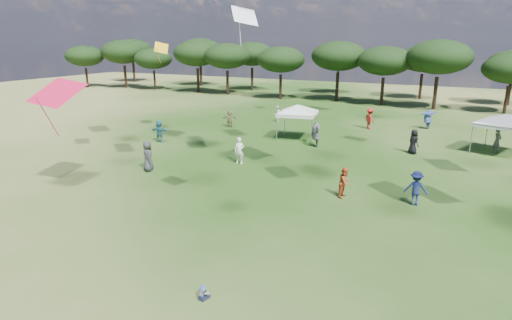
{
  "coord_description": "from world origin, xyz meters",
  "views": [
    {
      "loc": [
        6.9,
        -7.3,
        7.58
      ],
      "look_at": [
        0.21,
        6.0,
        3.35
      ],
      "focal_mm": 30.0,
      "sensor_mm": 36.0,
      "label": 1
    }
  ],
  "objects": [
    {
      "name": "tree_line",
      "position": [
        2.39,
        47.41,
        5.42
      ],
      "size": [
        108.78,
        17.63,
        7.77
      ],
      "color": "black",
      "rests_on": "ground"
    },
    {
      "name": "tent_left",
      "position": [
        -4.98,
        23.49,
        2.58
      ],
      "size": [
        5.66,
        5.66,
        3.01
      ],
      "rotation": [
        0.0,
        0.0,
        0.17
      ],
      "color": "gray",
      "rests_on": "ground"
    },
    {
      "name": "tent_right",
      "position": [
        9.18,
        25.6,
        2.61
      ],
      "size": [
        6.21,
        6.21,
        3.03
      ],
      "rotation": [
        0.0,
        0.0,
        -0.33
      ],
      "color": "gray",
      "rests_on": "ground"
    },
    {
      "name": "toddler",
      "position": [
        0.42,
        2.04,
        0.21
      ],
      "size": [
        0.34,
        0.37,
        0.47
      ],
      "rotation": [
        0.0,
        0.0,
        -0.19
      ],
      "color": "#161C31",
      "rests_on": "ground"
    },
    {
      "name": "festival_crowd",
      "position": [
        -1.07,
        22.46,
        0.87
      ],
      "size": [
        29.76,
        22.2,
        1.88
      ],
      "color": "#323337",
      "rests_on": "ground"
    }
  ]
}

